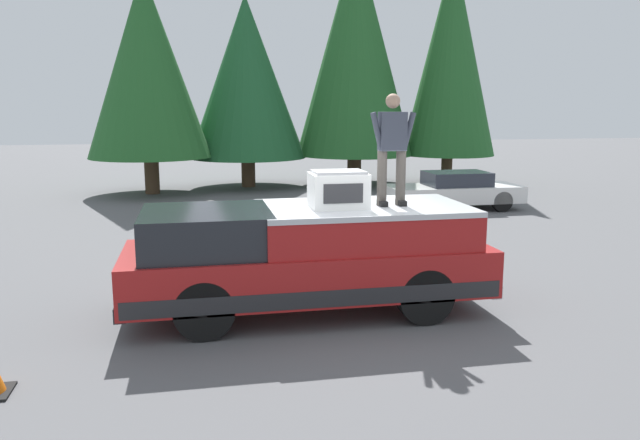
# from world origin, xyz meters

# --- Properties ---
(ground_plane) EXTENTS (90.00, 90.00, 0.00)m
(ground_plane) POSITION_xyz_m (0.00, 0.00, 0.00)
(ground_plane) COLOR #565659
(pickup_truck) EXTENTS (2.01, 5.54, 1.65)m
(pickup_truck) POSITION_xyz_m (0.07, 0.60, 0.87)
(pickup_truck) COLOR maroon
(pickup_truck) RESTS_ON ground
(compressor_unit) EXTENTS (0.65, 0.84, 0.56)m
(compressor_unit) POSITION_xyz_m (-0.07, 0.15, 1.93)
(compressor_unit) COLOR white
(compressor_unit) RESTS_ON pickup_truck
(person_on_truck_bed) EXTENTS (0.29, 0.72, 1.69)m
(person_on_truck_bed) POSITION_xyz_m (-0.01, -0.70, 2.55)
(person_on_truck_bed) COLOR #423D38
(person_on_truck_bed) RESTS_ON pickup_truck
(parked_car_white) EXTENTS (1.64, 4.10, 1.16)m
(parked_car_white) POSITION_xyz_m (8.71, -5.55, 0.58)
(parked_car_white) COLOR white
(parked_car_white) RESTS_ON ground
(conifer_far_left) EXTENTS (3.69, 3.69, 9.07)m
(conifer_far_left) POSITION_xyz_m (14.67, -7.81, 5.12)
(conifer_far_left) COLOR #4C3826
(conifer_far_left) RESTS_ON ground
(conifer_left) EXTENTS (4.68, 4.68, 9.52)m
(conifer_left) POSITION_xyz_m (15.28, -4.08, 5.35)
(conifer_left) COLOR #4C3826
(conifer_left) RESTS_ON ground
(conifer_center_left) EXTENTS (4.52, 4.52, 7.28)m
(conifer_center_left) POSITION_xyz_m (15.41, 0.18, 4.20)
(conifer_center_left) COLOR #4C3826
(conifer_center_left) RESTS_ON ground
(conifer_center_right) EXTENTS (4.34, 4.34, 7.76)m
(conifer_center_right) POSITION_xyz_m (14.13, 3.78, 4.53)
(conifer_center_right) COLOR #4C3826
(conifer_center_right) RESTS_ON ground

